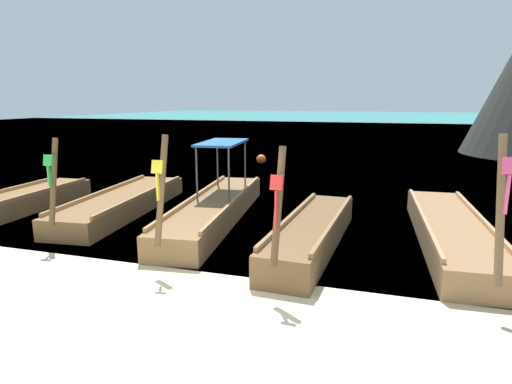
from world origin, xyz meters
name	(u,v)px	position (x,y,z in m)	size (l,w,h in m)	color
ground	(182,320)	(0.00, 0.00, 0.00)	(120.00, 120.00, 0.00)	beige
sea_water	(370,122)	(0.00, 61.80, 0.00)	(120.00, 120.00, 0.00)	teal
longtail_boat_orange_ribbon	(5,206)	(-7.48, 3.92, 0.28)	(1.53, 6.77, 2.48)	brown
longtail_boat_green_ribbon	(123,203)	(-4.50, 5.23, 0.28)	(1.99, 6.23, 2.42)	brown
longtail_boat_yellow_ribbon	(215,208)	(-1.60, 5.22, 0.36)	(2.02, 7.37, 2.60)	brown
longtail_boat_red_ribbon	(312,233)	(1.30, 3.84, 0.32)	(1.32, 5.54, 2.51)	brown
longtail_boat_pink_ribbon	(451,232)	(4.30, 4.97, 0.29)	(1.64, 6.92, 2.75)	olive
mooring_buoy_near	(261,159)	(-3.39, 15.75, 0.25)	(0.49, 0.49, 0.49)	#EA5119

